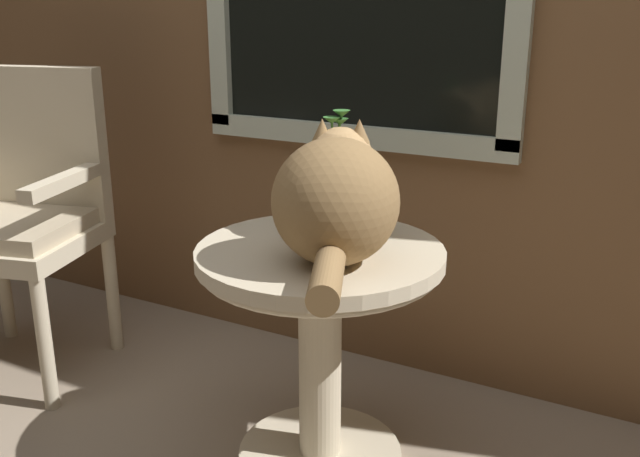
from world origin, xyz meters
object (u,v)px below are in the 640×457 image
pewter_vase_with_ivy (334,192)px  cat (336,196)px  wicker_chair (22,206)px  wicker_side_table (320,314)px

pewter_vase_with_ivy → cat: bearing=-61.8°
pewter_vase_with_ivy → wicker_chair: bearing=-173.7°
wicker_side_table → pewter_vase_with_ivy: bearing=105.1°
cat → wicker_chair: bearing=175.8°
wicker_chair → cat: 1.20m
wicker_chair → pewter_vase_with_ivy: (1.07, 0.12, 0.15)m
wicker_chair → cat: wicker_chair is taller
wicker_side_table → cat: (0.07, -0.05, 0.33)m
wicker_side_table → wicker_chair: size_ratio=0.62×
pewter_vase_with_ivy → wicker_side_table: bearing=-74.9°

